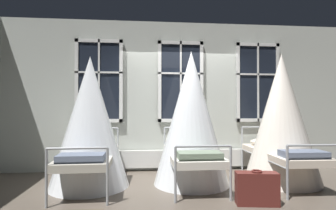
# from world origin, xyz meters

# --- Properties ---
(ground) EXTENTS (19.21, 19.21, 0.00)m
(ground) POSITION_xyz_m (0.00, 0.00, 0.00)
(ground) COLOR brown
(back_wall_with_windows) EXTENTS (7.43, 0.10, 3.16)m
(back_wall_with_windows) POSITION_xyz_m (0.00, 1.10, 1.58)
(back_wall_with_windows) COLOR #B2B7AD
(back_wall_with_windows) RESTS_ON ground
(window_bank) EXTENTS (4.37, 0.10, 2.66)m
(window_bank) POSITION_xyz_m (0.00, 0.98, 1.12)
(window_bank) COLOR black
(window_bank) RESTS_ON ground
(cot_first) EXTENTS (1.31, 1.90, 2.18)m
(cot_first) POSITION_xyz_m (-1.69, -0.05, 1.06)
(cot_first) COLOR #9EA3A8
(cot_first) RESTS_ON ground
(cot_second) EXTENTS (1.31, 1.89, 2.31)m
(cot_second) POSITION_xyz_m (0.04, -0.03, 1.12)
(cot_second) COLOR #9EA3A8
(cot_second) RESTS_ON ground
(cot_third) EXTENTS (1.31, 1.91, 2.29)m
(cot_third) POSITION_xyz_m (1.66, -0.09, 1.11)
(cot_third) COLOR #9EA3A8
(cot_third) RESTS_ON ground
(suitcase_dark) EXTENTS (0.58, 0.29, 0.47)m
(suitcase_dark) POSITION_xyz_m (0.73, -1.14, 0.22)
(suitcase_dark) COLOR #5B231E
(suitcase_dark) RESTS_ON ground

